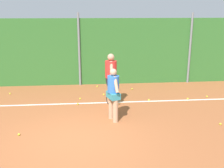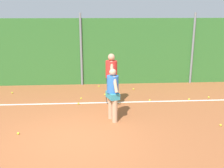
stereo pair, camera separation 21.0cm
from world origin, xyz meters
TOP-DOWN VIEW (x-y plane):
  - ground_plane at (0.00, 1.63)m, footprint 27.35×27.35m
  - hedge_fence_backdrop at (0.00, 5.57)m, footprint 17.78×0.25m
  - fence_post_center at (0.00, 5.39)m, footprint 0.10×0.10m
  - fence_post_right at (5.13, 5.39)m, footprint 0.10×0.10m
  - court_baseline_paint at (0.00, 2.84)m, footprint 12.99×0.10m
  - player_foreground_near at (1.13, 1.20)m, footprint 0.43×0.73m
  - player_midcourt at (1.18, 2.52)m, footprint 0.41×0.86m
  - tennis_ball_0 at (0.04, 3.30)m, footprint 0.07×0.07m
  - tennis_ball_1 at (0.99, 3.74)m, footprint 0.07×0.07m
  - tennis_ball_2 at (-0.03, 2.70)m, footprint 0.07×0.07m
  - tennis_ball_3 at (-2.86, 4.22)m, footprint 0.07×0.07m
  - tennis_ball_4 at (2.67, 2.90)m, footprint 0.07×0.07m
  - tennis_ball_5 at (5.08, 3.11)m, footprint 0.07×0.07m
  - tennis_ball_6 at (0.77, 4.96)m, footprint 0.07×0.07m
  - tennis_ball_7 at (-1.58, 0.36)m, footprint 0.07×0.07m
  - tennis_ball_8 at (2.27, 4.42)m, footprint 0.07×0.07m
  - tennis_ball_10 at (4.33, 0.53)m, footprint 0.07×0.07m
  - tennis_ball_11 at (4.21, 2.92)m, footprint 0.07×0.07m

SIDE VIEW (x-z plane):
  - ground_plane at x=0.00m, z-range 0.00..0.00m
  - court_baseline_paint at x=0.00m, z-range 0.00..0.01m
  - tennis_ball_0 at x=0.04m, z-range 0.00..0.07m
  - tennis_ball_1 at x=0.99m, z-range 0.00..0.07m
  - tennis_ball_2 at x=-0.03m, z-range 0.00..0.07m
  - tennis_ball_3 at x=-2.86m, z-range 0.00..0.07m
  - tennis_ball_4 at x=2.67m, z-range 0.00..0.07m
  - tennis_ball_5 at x=5.08m, z-range 0.00..0.07m
  - tennis_ball_6 at x=0.77m, z-range 0.00..0.07m
  - tennis_ball_7 at x=-1.58m, z-range 0.00..0.07m
  - tennis_ball_8 at x=2.27m, z-range 0.00..0.07m
  - tennis_ball_10 at x=4.33m, z-range 0.00..0.07m
  - tennis_ball_11 at x=4.21m, z-range 0.00..0.07m
  - player_foreground_near at x=1.13m, z-range 0.10..1.76m
  - player_midcourt at x=1.18m, z-range 0.12..2.02m
  - hedge_fence_backdrop at x=0.00m, z-range 0.00..3.01m
  - fence_post_center at x=0.00m, z-range 0.00..3.25m
  - fence_post_right at x=5.13m, z-range 0.00..3.25m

